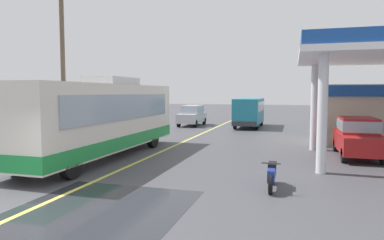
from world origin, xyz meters
name	(u,v)px	position (x,y,z in m)	size (l,w,h in m)	color
ground	(209,130)	(0.00, 20.00, 0.00)	(120.00, 120.00, 0.00)	#424247
lane_divider_stripe	(191,138)	(0.00, 15.00, 0.00)	(0.16, 50.00, 0.01)	#D8CC4C
wet_puddle_patch	(98,210)	(1.66, 1.03, 0.00)	(4.32, 4.66, 0.01)	#26282D
coach_bus_main	(102,120)	(-2.03, 7.47, 1.72)	(2.60, 11.04, 3.69)	silver
car_at_pump	(357,135)	(9.16, 10.78, 1.01)	(1.70, 4.20, 1.82)	maroon
minibus_opposing_lane	(249,110)	(2.67, 23.42, 1.47)	(2.04, 6.13, 2.44)	teal
motorcycle_parked_forecourt	(272,174)	(5.74, 4.29, 0.44)	(0.55, 1.80, 0.92)	black
pedestrian_near_pump	(317,130)	(7.58, 13.49, 0.93)	(0.55, 0.22, 1.66)	#33333F
car_trailing_behind_bus	(192,114)	(-2.41, 23.41, 1.01)	(1.70, 4.20, 1.82)	#B2B2B7
utility_pole_roadside	(63,63)	(-5.62, 9.63, 4.55)	(1.80, 0.24, 8.73)	brown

